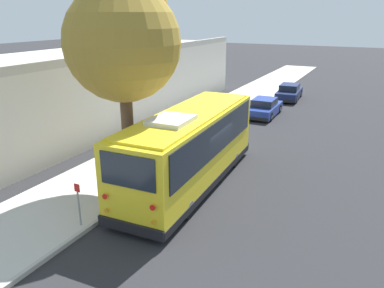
# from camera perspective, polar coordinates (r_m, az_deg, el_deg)

# --- Properties ---
(ground_plane) EXTENTS (160.00, 160.00, 0.00)m
(ground_plane) POSITION_cam_1_polar(r_m,az_deg,el_deg) (16.28, 1.09, -5.78)
(ground_plane) COLOR #28282B
(sidewalk_slab) EXTENTS (80.00, 3.99, 0.15)m
(sidewalk_slab) POSITION_cam_1_polar(r_m,az_deg,el_deg) (18.04, -9.64, -3.25)
(sidewalk_slab) COLOR beige
(sidewalk_slab) RESTS_ON ground
(curb_strip) EXTENTS (80.00, 0.14, 0.15)m
(curb_strip) POSITION_cam_1_polar(r_m,az_deg,el_deg) (16.97, -3.97, -4.48)
(curb_strip) COLOR #AAA69D
(curb_strip) RESTS_ON ground
(shuttle_bus) EXTENTS (9.34, 3.02, 3.33)m
(shuttle_bus) POSITION_cam_1_polar(r_m,az_deg,el_deg) (15.38, -0.33, -0.18)
(shuttle_bus) COLOR yellow
(shuttle_bus) RESTS_ON ground
(parked_sedan_blue) EXTENTS (4.16, 1.84, 1.27)m
(parked_sedan_blue) POSITION_cam_1_polar(r_m,az_deg,el_deg) (27.20, 10.96, 5.44)
(parked_sedan_blue) COLOR navy
(parked_sedan_blue) RESTS_ON ground
(parked_sedan_navy) EXTENTS (4.44, 1.95, 1.32)m
(parked_sedan_navy) POSITION_cam_1_polar(r_m,az_deg,el_deg) (33.14, 14.60, 7.64)
(parked_sedan_navy) COLOR #19234C
(parked_sedan_navy) RESTS_ON ground
(street_tree) EXTENTS (4.38, 4.38, 8.54)m
(street_tree) POSITION_cam_1_polar(r_m,az_deg,el_deg) (14.72, -10.31, 15.92)
(street_tree) COLOR brown
(street_tree) RESTS_ON sidewalk_slab
(sign_post_near) EXTENTS (0.06, 0.22, 1.51)m
(sign_post_near) POSITION_cam_1_polar(r_m,az_deg,el_deg) (13.06, -16.88, -8.76)
(sign_post_near) COLOR gray
(sign_post_near) RESTS_ON sidewalk_slab
(sign_post_far) EXTENTS (0.06, 0.22, 1.50)m
(sign_post_far) POSITION_cam_1_polar(r_m,az_deg,el_deg) (14.37, -11.56, -5.68)
(sign_post_far) COLOR gray
(sign_post_far) RESTS_ON sidewalk_slab
(fire_hydrant) EXTENTS (0.22, 0.22, 0.81)m
(fire_hydrant) POSITION_cam_1_polar(r_m,az_deg,el_deg) (22.51, 3.58, 2.82)
(fire_hydrant) COLOR red
(fire_hydrant) RESTS_ON sidewalk_slab
(building_backdrop) EXTENTS (25.77, 8.13, 4.90)m
(building_backdrop) POSITION_cam_1_polar(r_m,az_deg,el_deg) (27.58, -13.15, 9.03)
(building_backdrop) COLOR beige
(building_backdrop) RESTS_ON ground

